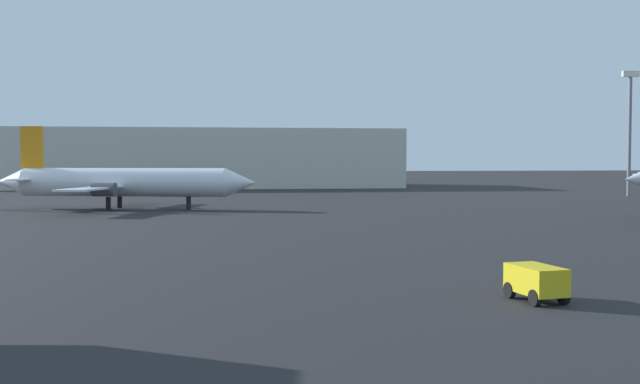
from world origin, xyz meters
TOP-DOWN VIEW (x-y plane):
  - airplane_distant at (-10.80, 68.68)m, footprint 27.74×21.64m
  - baggage_cart at (10.24, 14.54)m, footprint 1.71×2.57m
  - light_mast_right at (55.88, 86.49)m, footprint 2.40×0.50m
  - terminal_building at (-4.69, 130.30)m, footprint 73.95×24.71m

SIDE VIEW (x-z plane):
  - baggage_cart at x=10.24m, z-range 0.11..1.41m
  - airplane_distant at x=-10.80m, z-range -1.54..7.09m
  - terminal_building at x=-4.69m, z-range 0.00..10.51m
  - light_mast_right at x=55.88m, z-range 1.23..18.59m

